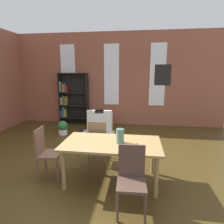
{
  "coord_description": "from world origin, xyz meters",
  "views": [
    {
      "loc": [
        1.01,
        -3.39,
        1.95
      ],
      "look_at": [
        0.31,
        1.57,
        0.9
      ],
      "focal_mm": 30.33,
      "sensor_mm": 36.0,
      "label": 1
    }
  ],
  "objects_px": {
    "dining_chair_near_right": "(131,177)",
    "potted_plant_by_shelf": "(63,127)",
    "dining_table": "(111,147)",
    "dining_chair_far_left": "(98,140)",
    "dining_chair_head_left": "(46,151)",
    "vase_on_table": "(120,136)",
    "bookshelf_tall": "(72,99)",
    "armchair_white": "(101,122)"
  },
  "relations": [
    {
      "from": "dining_chair_near_right",
      "to": "potted_plant_by_shelf",
      "type": "distance_m",
      "value": 3.89
    },
    {
      "from": "dining_table",
      "to": "dining_chair_far_left",
      "type": "relative_size",
      "value": 1.8
    },
    {
      "from": "dining_chair_near_right",
      "to": "potted_plant_by_shelf",
      "type": "height_order",
      "value": "dining_chair_near_right"
    },
    {
      "from": "dining_chair_head_left",
      "to": "potted_plant_by_shelf",
      "type": "xyz_separation_m",
      "value": [
        -0.7,
        2.43,
        -0.29
      ]
    },
    {
      "from": "vase_on_table",
      "to": "dining_chair_near_right",
      "type": "relative_size",
      "value": 0.26
    },
    {
      "from": "dining_chair_head_left",
      "to": "bookshelf_tall",
      "type": "relative_size",
      "value": 0.49
    },
    {
      "from": "dining_table",
      "to": "potted_plant_by_shelf",
      "type": "distance_m",
      "value": 3.13
    },
    {
      "from": "dining_chair_far_left",
      "to": "dining_chair_head_left",
      "type": "relative_size",
      "value": 1.0
    },
    {
      "from": "dining_table",
      "to": "dining_chair_head_left",
      "type": "distance_m",
      "value": 1.24
    },
    {
      "from": "vase_on_table",
      "to": "bookshelf_tall",
      "type": "xyz_separation_m",
      "value": [
        -2.22,
        3.74,
        0.1
      ]
    },
    {
      "from": "dining_table",
      "to": "dining_chair_near_right",
      "type": "height_order",
      "value": "dining_chair_near_right"
    },
    {
      "from": "bookshelf_tall",
      "to": "potted_plant_by_shelf",
      "type": "xyz_separation_m",
      "value": [
        0.15,
        -1.31,
        -0.74
      ]
    },
    {
      "from": "vase_on_table",
      "to": "dining_table",
      "type": "bearing_deg",
      "value": 180.0
    },
    {
      "from": "armchair_white",
      "to": "potted_plant_by_shelf",
      "type": "distance_m",
      "value": 1.26
    },
    {
      "from": "armchair_white",
      "to": "dining_chair_near_right",
      "type": "bearing_deg",
      "value": -72.18
    },
    {
      "from": "dining_chair_near_right",
      "to": "armchair_white",
      "type": "height_order",
      "value": "dining_chair_near_right"
    },
    {
      "from": "bookshelf_tall",
      "to": "potted_plant_by_shelf",
      "type": "relative_size",
      "value": 4.35
    },
    {
      "from": "potted_plant_by_shelf",
      "to": "dining_table",
      "type": "bearing_deg",
      "value": -51.57
    },
    {
      "from": "bookshelf_tall",
      "to": "potted_plant_by_shelf",
      "type": "bearing_deg",
      "value": -83.66
    },
    {
      "from": "dining_chair_far_left",
      "to": "potted_plant_by_shelf",
      "type": "distance_m",
      "value": 2.33
    },
    {
      "from": "dining_chair_near_right",
      "to": "dining_chair_far_left",
      "type": "bearing_deg",
      "value": 118.9
    },
    {
      "from": "dining_table",
      "to": "vase_on_table",
      "type": "relative_size",
      "value": 6.86
    },
    {
      "from": "dining_table",
      "to": "dining_chair_near_right",
      "type": "xyz_separation_m",
      "value": [
        0.38,
        -0.69,
        -0.15
      ]
    },
    {
      "from": "vase_on_table",
      "to": "dining_chair_near_right",
      "type": "distance_m",
      "value": 0.81
    },
    {
      "from": "dining_chair_head_left",
      "to": "bookshelf_tall",
      "type": "distance_m",
      "value": 3.87
    },
    {
      "from": "dining_chair_far_left",
      "to": "potted_plant_by_shelf",
      "type": "height_order",
      "value": "dining_chair_far_left"
    },
    {
      "from": "dining_table",
      "to": "armchair_white",
      "type": "distance_m",
      "value": 3.15
    },
    {
      "from": "dining_table",
      "to": "dining_chair_far_left",
      "type": "bearing_deg",
      "value": 119.06
    },
    {
      "from": "potted_plant_by_shelf",
      "to": "armchair_white",
      "type": "bearing_deg",
      "value": 27.85
    },
    {
      "from": "dining_chair_near_right",
      "to": "bookshelf_tall",
      "type": "distance_m",
      "value": 5.09
    },
    {
      "from": "dining_table",
      "to": "armchair_white",
      "type": "bearing_deg",
      "value": 105.06
    },
    {
      "from": "dining_chair_head_left",
      "to": "dining_chair_near_right",
      "type": "height_order",
      "value": "same"
    },
    {
      "from": "potted_plant_by_shelf",
      "to": "dining_chair_near_right",
      "type": "bearing_deg",
      "value": -53.54
    },
    {
      "from": "dining_table",
      "to": "bookshelf_tall",
      "type": "height_order",
      "value": "bookshelf_tall"
    },
    {
      "from": "vase_on_table",
      "to": "dining_chair_near_right",
      "type": "height_order",
      "value": "vase_on_table"
    },
    {
      "from": "dining_chair_far_left",
      "to": "potted_plant_by_shelf",
      "type": "xyz_separation_m",
      "value": [
        -1.54,
        1.73,
        -0.29
      ]
    },
    {
      "from": "vase_on_table",
      "to": "dining_chair_head_left",
      "type": "bearing_deg",
      "value": -179.71
    },
    {
      "from": "bookshelf_tall",
      "to": "potted_plant_by_shelf",
      "type": "height_order",
      "value": "bookshelf_tall"
    },
    {
      "from": "dining_table",
      "to": "dining_chair_far_left",
      "type": "xyz_separation_m",
      "value": [
        -0.39,
        0.69,
        -0.15
      ]
    },
    {
      "from": "vase_on_table",
      "to": "dining_chair_near_right",
      "type": "xyz_separation_m",
      "value": [
        0.23,
        -0.69,
        -0.36
      ]
    },
    {
      "from": "dining_chair_far_left",
      "to": "dining_chair_near_right",
      "type": "distance_m",
      "value": 1.59
    },
    {
      "from": "vase_on_table",
      "to": "armchair_white",
      "type": "bearing_deg",
      "value": 107.7
    }
  ]
}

